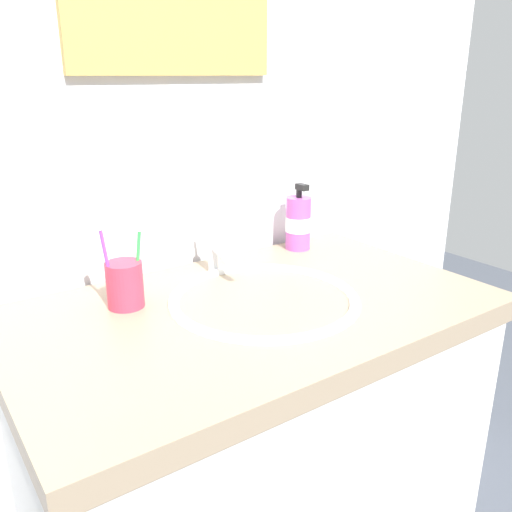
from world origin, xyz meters
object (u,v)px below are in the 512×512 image
Objects in this scene: toothbrush_purple at (106,258)px; toothbrush_green at (138,256)px; toothbrush_cup at (125,285)px; soap_dispenser at (298,223)px; faucet at (217,253)px.

toothbrush_green is at bearing -0.70° from toothbrush_purple.
toothbrush_cup is 0.50× the size of toothbrush_purple.
soap_dispenser is (0.50, 0.10, -0.03)m from toothbrush_green.
toothbrush_purple is at bearing -172.41° from toothbrush_cup.
toothbrush_green is 0.97× the size of soap_dispenser.
faucet is at bearing -171.12° from soap_dispenser.
soap_dispenser is at bearing 11.63° from toothbrush_green.
toothbrush_green is at bearing -10.11° from toothbrush_cup.
toothbrush_purple reaches higher than toothbrush_green.
faucet is 0.24m from toothbrush_green.
faucet is 0.81× the size of toothbrush_purple.
toothbrush_green is at bearing -164.94° from faucet.
soap_dispenser is at bearing 10.42° from toothbrush_cup.
toothbrush_green is (0.07, -0.00, -0.01)m from toothbrush_purple.
toothbrush_cup is (-0.25, -0.05, -0.00)m from faucet.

